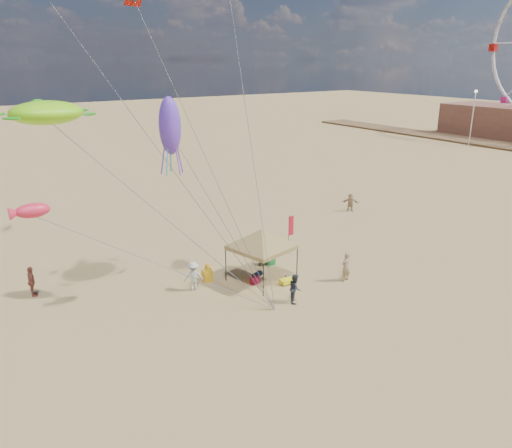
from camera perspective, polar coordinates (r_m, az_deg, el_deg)
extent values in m
plane|color=tan|center=(25.93, 3.77, -10.19)|extent=(280.00, 280.00, 0.00)
cylinder|color=black|center=(28.89, -3.56, -4.83)|extent=(0.06, 0.06, 1.99)
cylinder|color=black|center=(30.86, 0.46, -3.22)|extent=(0.06, 0.06, 1.99)
cylinder|color=black|center=(26.99, 0.86, -6.56)|extent=(0.06, 0.06, 1.99)
cylinder|color=black|center=(29.08, 4.81, -4.70)|extent=(0.06, 0.06, 1.99)
cube|color=#9B7F45|center=(28.49, 0.65, -2.72)|extent=(3.69, 3.69, 0.24)
pyramid|color=#9B7F45|center=(28.10, 0.66, -0.60)|extent=(5.88, 5.88, 0.99)
cylinder|color=black|center=(32.76, 3.84, -1.28)|extent=(0.04, 0.04, 2.69)
cube|color=red|center=(32.67, 4.14, -0.19)|extent=(0.39, 0.03, 1.34)
cube|color=#B70E36|center=(28.82, -0.11, -6.61)|extent=(0.54, 0.38, 0.38)
cube|color=#124D96|center=(33.14, 1.87, -3.14)|extent=(0.54, 0.38, 0.38)
cylinder|color=#0D1D3A|center=(29.61, 0.16, -5.91)|extent=(0.69, 0.54, 0.36)
cylinder|color=#CA870B|center=(30.59, -5.61, -5.17)|extent=(0.54, 0.69, 0.36)
cube|color=#188837|center=(31.36, 1.69, -4.13)|extent=(0.50, 0.50, 0.70)
cube|color=yellow|center=(29.17, -5.75, -6.04)|extent=(0.50, 0.50, 0.70)
cube|color=slate|center=(29.37, 3.82, -6.25)|extent=(0.34, 0.30, 0.28)
cube|color=yellow|center=(28.81, 3.69, -6.64)|extent=(0.90, 0.50, 0.24)
imported|color=tan|center=(29.33, 10.45, -4.92)|extent=(0.73, 0.55, 1.83)
imported|color=#323944|center=(26.56, 4.60, -7.50)|extent=(0.96, 1.00, 1.63)
imported|color=beige|center=(27.99, -7.33, -6.07)|extent=(1.25, 0.94, 1.71)
imported|color=#9A4C3B|center=(29.78, -24.76, -6.14)|extent=(0.50, 1.05, 1.75)
imported|color=tan|center=(42.94, 10.98, 2.51)|extent=(1.38, 1.36, 1.59)
cube|color=#8C5947|center=(94.65, 25.82, 10.86)|extent=(10.00, 14.00, 5.20)
cylinder|color=silver|center=(82.24, 23.96, 11.18)|extent=(0.16, 0.16, 8.00)
sphere|color=#FFF2CC|center=(81.93, 24.33, 13.94)|extent=(0.50, 0.50, 0.50)
cube|color=red|center=(100.84, 25.98, 18.05)|extent=(1.07, 1.07, 1.25)
cube|color=#F2268C|center=(99.20, 27.09, 12.74)|extent=(1.07, 1.07, 1.25)
ellipsoid|color=#8CF513|center=(25.13, -23.30, 11.86)|extent=(3.97, 3.54, 1.11)
ellipsoid|color=#ED2747|center=(24.31, -24.65, 1.45)|extent=(1.71, 1.27, 0.68)
ellipsoid|color=#6A3AD7|center=(25.14, -10.04, 11.23)|extent=(1.30, 1.30, 2.88)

